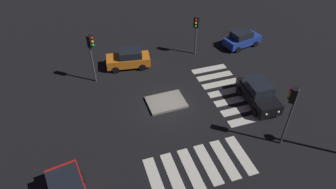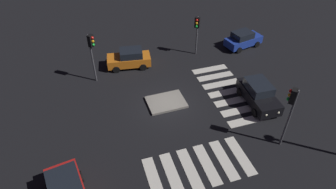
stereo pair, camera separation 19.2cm
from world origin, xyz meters
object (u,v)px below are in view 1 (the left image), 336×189
Objects in this scene: car_black at (258,93)px; traffic_light_west at (91,48)px; traffic_island at (166,102)px; car_orange at (129,59)px; car_blue at (242,39)px; traffic_light_east at (291,103)px; traffic_light_north at (196,27)px.

traffic_light_west is (-11.31, 6.66, 2.39)m from car_black.
car_orange is (-1.57, 5.90, 0.73)m from traffic_island.
traffic_island is 11.57m from car_blue.
traffic_light_west is (-14.54, -1.46, 2.48)m from car_blue.
traffic_light_west is (-4.66, 4.52, 3.19)m from traffic_island.
traffic_light_east is 1.19× the size of traffic_light_north.
traffic_light_west is at bearing 0.43° from traffic_light_east.
traffic_light_north reaches higher than car_orange.
traffic_light_west reaches higher than car_orange.
traffic_light_east is at bearing -46.73° from traffic_island.
traffic_light_north is (-1.00, 12.19, -0.53)m from traffic_light_east.
traffic_island is 0.68× the size of traffic_light_west.
car_blue is 0.87× the size of traffic_light_east.
car_orange is 11.45m from car_blue.
car_orange is 0.93× the size of traffic_light_west.
car_orange is 4.18m from traffic_light_west.
traffic_light_north is at bearing -164.43° from car_black.
traffic_light_west reaches higher than car_blue.
car_blue is at bearing -62.32° from traffic_light_east.
traffic_light_north is (4.83, 5.99, 2.80)m from traffic_island.
car_blue is 14.82m from traffic_light_west.
traffic_light_north is 9.61m from traffic_light_west.
car_black is (6.65, -2.13, 0.80)m from traffic_island.
traffic_island is 7.23m from traffic_light_west.
car_blue is 5.46m from traffic_light_north.
car_black is 0.98× the size of traffic_light_west.
traffic_island is 0.74× the size of car_blue.
traffic_light_east is (7.40, -12.10, 2.60)m from car_orange.
car_blue reaches higher than traffic_island.
traffic_light_west reaches higher than car_black.
car_orange is at bearing -131.38° from car_black.
traffic_light_west reaches higher than traffic_island.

